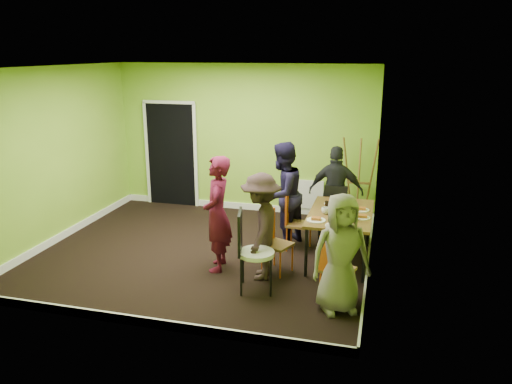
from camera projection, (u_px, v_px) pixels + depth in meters
ground at (205, 252)px, 7.78m from camera, size 5.00×5.00×0.00m
room_walls at (203, 190)px, 7.55m from camera, size 5.04×4.54×2.82m
dining_table at (341, 216)px, 7.29m from camera, size 0.90×1.50×0.75m
chair_left_far at (294, 219)px, 7.78m from camera, size 0.38×0.38×0.89m
chair_left_near at (273, 238)px, 6.99m from camera, size 0.47×0.47×0.88m
chair_back_end at (335, 202)px, 8.13m from camera, size 0.37×0.44×0.90m
chair_front_end at (335, 265)px, 6.10m from camera, size 0.47×0.47×0.88m
chair_bentwood at (251, 247)px, 6.40m from camera, size 0.51×0.49×1.07m
easel at (359, 181)px, 8.89m from camera, size 0.63×0.59×1.58m
plate_near_left at (331, 204)px, 7.66m from camera, size 0.22×0.22×0.01m
plate_near_right at (316, 220)px, 6.92m from camera, size 0.27×0.27×0.01m
plate_far_back at (346, 202)px, 7.74m from camera, size 0.26×0.26×0.01m
plate_far_front at (335, 226)px, 6.70m from camera, size 0.26×0.26×0.01m
plate_wall_back at (361, 210)px, 7.36m from camera, size 0.23×0.23×0.01m
plate_wall_front at (362, 218)px, 7.02m from camera, size 0.22×0.22×0.01m
thermos at (342, 205)px, 7.19m from camera, size 0.07×0.07×0.24m
blue_bottle at (352, 213)px, 6.93m from camera, size 0.08×0.08×0.20m
orange_bottle at (336, 205)px, 7.50m from camera, size 0.03×0.03×0.08m
glass_mid at (327, 205)px, 7.46m from camera, size 0.07×0.07×0.11m
glass_back at (353, 202)px, 7.59m from camera, size 0.06×0.06×0.09m
glass_front at (344, 221)px, 6.77m from camera, size 0.07×0.07×0.09m
cup_a at (326, 211)px, 7.20m from camera, size 0.12×0.12×0.09m
cup_b at (352, 208)px, 7.31m from camera, size 0.10×0.10×0.10m
person_standing at (217, 214)px, 6.97m from camera, size 0.50×0.67×1.65m
person_left_far at (282, 194)px, 7.86m from camera, size 0.90×1.00×1.67m
person_left_near at (261, 227)px, 6.72m from camera, size 0.64×1.00×1.47m
person_back_end at (336, 192)px, 8.26m from camera, size 0.91×0.40×1.53m
person_front_end at (341, 253)px, 5.85m from camera, size 0.84×0.72×1.46m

